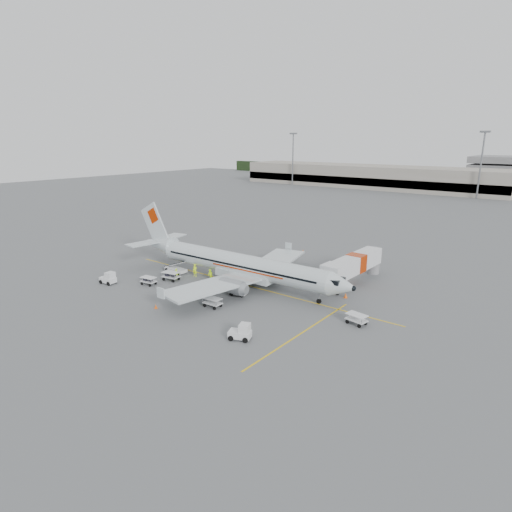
# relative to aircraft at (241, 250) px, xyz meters

# --- Properties ---
(ground) EXTENTS (360.00, 360.00, 0.00)m
(ground) POSITION_rel_aircraft_xyz_m (0.84, 0.17, -4.92)
(ground) COLOR #56595B
(stripe_lead) EXTENTS (44.00, 0.20, 0.01)m
(stripe_lead) POSITION_rel_aircraft_xyz_m (0.84, 0.17, -4.92)
(stripe_lead) COLOR yellow
(stripe_lead) RESTS_ON ground
(stripe_cross) EXTENTS (0.20, 20.00, 0.01)m
(stripe_cross) POSITION_rel_aircraft_xyz_m (14.84, -7.83, -4.92)
(stripe_cross) COLOR yellow
(stripe_cross) RESTS_ON ground
(terminal_west) EXTENTS (110.00, 22.00, 9.00)m
(terminal_west) POSITION_rel_aircraft_xyz_m (-39.16, 130.17, -0.42)
(terminal_west) COLOR gray
(terminal_west) RESTS_ON ground
(treeline) EXTENTS (300.00, 3.00, 6.00)m
(treeline) POSITION_rel_aircraft_xyz_m (0.84, 175.17, -1.92)
(treeline) COLOR black
(treeline) RESTS_ON ground
(mast_west) EXTENTS (3.20, 1.20, 22.00)m
(mast_west) POSITION_rel_aircraft_xyz_m (-69.16, 118.17, 6.08)
(mast_west) COLOR slate
(mast_west) RESTS_ON ground
(mast_center) EXTENTS (3.20, 1.20, 22.00)m
(mast_center) POSITION_rel_aircraft_xyz_m (5.84, 118.17, 6.08)
(mast_center) COLOR slate
(mast_center) RESTS_ON ground
(aircraft) EXTENTS (36.57, 29.10, 9.84)m
(aircraft) POSITION_rel_aircraft_xyz_m (0.00, 0.00, 0.00)
(aircraft) COLOR silver
(aircraft) RESTS_ON ground
(jet_bridge) EXTENTS (3.35, 15.90, 4.16)m
(jet_bridge) POSITION_rel_aircraft_xyz_m (12.15, 10.26, -2.84)
(jet_bridge) COLOR silver
(jet_bridge) RESTS_ON ground
(belt_loader) EXTENTS (4.75, 1.85, 2.55)m
(belt_loader) POSITION_rel_aircraft_xyz_m (-11.46, -1.83, -3.65)
(belt_loader) COLOR silver
(belt_loader) RESTS_ON ground
(tug_fore) EXTENTS (2.54, 2.02, 1.72)m
(tug_fore) POSITION_rel_aircraft_xyz_m (10.65, -13.05, -4.06)
(tug_fore) COLOR silver
(tug_fore) RESTS_ON ground
(tug_mid) EXTENTS (2.37, 1.74, 1.64)m
(tug_mid) POSITION_rel_aircraft_xyz_m (2.36, -3.48, -4.10)
(tug_mid) COLOR silver
(tug_mid) RESTS_ON ground
(tug_aft) EXTENTS (2.38, 1.56, 1.72)m
(tug_aft) POSITION_rel_aircraft_xyz_m (-15.08, -11.15, -4.06)
(tug_aft) COLOR silver
(tug_aft) RESTS_ON ground
(cart_loaded_a) EXTENTS (2.63, 1.82, 1.26)m
(cart_loaded_a) POSITION_rel_aircraft_xyz_m (-9.15, -4.81, -4.29)
(cart_loaded_a) COLOR silver
(cart_loaded_a) RESTS_ON ground
(cart_loaded_b) EXTENTS (2.29, 1.55, 1.11)m
(cart_loaded_b) POSITION_rel_aircraft_xyz_m (-10.17, -7.99, -4.37)
(cart_loaded_b) COLOR silver
(cart_loaded_b) RESTS_ON ground
(cart_empty_a) EXTENTS (2.28, 1.43, 1.15)m
(cart_empty_a) POSITION_rel_aircraft_xyz_m (2.53, -8.48, -4.34)
(cart_empty_a) COLOR silver
(cart_empty_a) RESTS_ON ground
(cart_empty_b) EXTENTS (2.43, 1.68, 1.17)m
(cart_empty_b) POSITION_rel_aircraft_xyz_m (18.35, -2.44, -4.34)
(cart_empty_b) COLOR silver
(cart_empty_b) RESTS_ON ground
(cone_nose) EXTENTS (0.43, 0.43, 0.70)m
(cone_nose) POSITION_rel_aircraft_xyz_m (13.76, 4.19, -4.57)
(cone_nose) COLOR #F45A0D
(cone_nose) RESTS_ON ground
(cone_port) EXTENTS (0.34, 0.34, 0.55)m
(cone_port) POSITION_rel_aircraft_xyz_m (-2.64, 20.31, -4.65)
(cone_port) COLOR #F45A0D
(cone_port) RESTS_ON ground
(cone_stbd) EXTENTS (0.35, 0.35, 0.57)m
(cone_stbd) POSITION_rel_aircraft_xyz_m (-2.52, -12.99, -4.64)
(cone_stbd) COLOR #F45A0D
(cone_stbd) RESTS_ON ground
(crew_a) EXTENTS (0.76, 0.58, 1.85)m
(crew_a) POSITION_rel_aircraft_xyz_m (-7.84, -1.33, -4.00)
(crew_a) COLOR #D6FF15
(crew_a) RESTS_ON ground
(crew_b) EXTENTS (0.96, 0.86, 1.63)m
(crew_b) POSITION_rel_aircraft_xyz_m (-4.75, -1.33, -4.10)
(crew_b) COLOR #D6FF15
(crew_b) RESTS_ON ground
(crew_c) EXTENTS (0.78, 1.13, 1.61)m
(crew_c) POSITION_rel_aircraft_xyz_m (-1.25, -3.54, -4.12)
(crew_c) COLOR #D6FF15
(crew_c) RESTS_ON ground
(crew_d) EXTENTS (1.01, 0.64, 1.59)m
(crew_d) POSITION_rel_aircraft_xyz_m (-8.96, -3.93, -4.12)
(crew_d) COLOR #D6FF15
(crew_d) RESTS_ON ground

